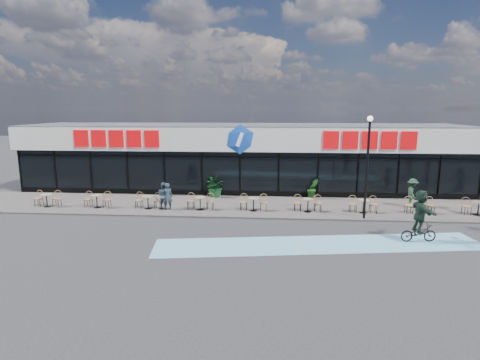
% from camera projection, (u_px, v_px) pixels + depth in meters
% --- Properties ---
extents(ground, '(120.00, 120.00, 0.00)m').
position_uv_depth(ground, '(229.00, 231.00, 17.71)').
color(ground, '#28282B').
rests_on(ground, ground).
extents(sidewalk, '(44.00, 5.00, 0.10)m').
position_uv_depth(sidewalk, '(237.00, 206.00, 22.11)').
color(sidewalk, '#5B5551').
rests_on(sidewalk, ground).
extents(bike_lane, '(14.17, 4.13, 0.01)m').
position_uv_depth(bike_lane, '(319.00, 244.00, 15.95)').
color(bike_lane, '#65A0BF').
rests_on(bike_lane, ground).
extents(building, '(30.60, 6.57, 4.75)m').
position_uv_depth(building, '(243.00, 156.00, 27.00)').
color(building, black).
rests_on(building, ground).
extents(lamp_post, '(0.28, 0.28, 5.26)m').
position_uv_depth(lamp_post, '(368.00, 159.00, 18.87)').
color(lamp_post, black).
rests_on(lamp_post, sidewalk).
extents(bistro_set_0, '(1.54, 0.62, 0.90)m').
position_uv_depth(bistro_set_0, '(48.00, 199.00, 21.76)').
color(bistro_set_0, tan).
rests_on(bistro_set_0, sidewalk).
extents(bistro_set_1, '(1.54, 0.62, 0.90)m').
position_uv_depth(bistro_set_1, '(97.00, 200.00, 21.54)').
color(bistro_set_1, tan).
rests_on(bistro_set_1, sidewalk).
extents(bistro_set_2, '(1.54, 0.62, 0.90)m').
position_uv_depth(bistro_set_2, '(148.00, 200.00, 21.32)').
color(bistro_set_2, tan).
rests_on(bistro_set_2, sidewalk).
extents(bistro_set_3, '(1.54, 0.62, 0.90)m').
position_uv_depth(bistro_set_3, '(200.00, 201.00, 21.10)').
color(bistro_set_3, tan).
rests_on(bistro_set_3, sidewalk).
extents(bistro_set_4, '(1.54, 0.62, 0.90)m').
position_uv_depth(bistro_set_4, '(254.00, 202.00, 20.89)').
color(bistro_set_4, tan).
rests_on(bistro_set_4, sidewalk).
extents(bistro_set_5, '(1.54, 0.62, 0.90)m').
position_uv_depth(bistro_set_5, '(308.00, 203.00, 20.67)').
color(bistro_set_5, tan).
rests_on(bistro_set_5, sidewalk).
extents(bistro_set_6, '(1.54, 0.62, 0.90)m').
position_uv_depth(bistro_set_6, '(363.00, 204.00, 20.45)').
color(bistro_set_6, tan).
rests_on(bistro_set_6, sidewalk).
extents(bistro_set_7, '(1.54, 0.62, 0.90)m').
position_uv_depth(bistro_set_7, '(420.00, 205.00, 20.23)').
color(bistro_set_7, tan).
rests_on(bistro_set_7, sidewalk).
extents(bistro_set_8, '(1.54, 0.62, 0.90)m').
position_uv_depth(bistro_set_8, '(478.00, 206.00, 20.01)').
color(bistro_set_8, tan).
rests_on(bistro_set_8, sidewalk).
extents(potted_plant_left, '(1.21, 1.12, 1.11)m').
position_uv_depth(potted_plant_left, '(213.00, 188.00, 24.18)').
color(potted_plant_left, '#195016').
rests_on(potted_plant_left, sidewalk).
extents(potted_plant_mid, '(1.18, 1.02, 1.30)m').
position_uv_depth(potted_plant_mid, '(215.00, 187.00, 24.04)').
color(potted_plant_mid, '#144820').
rests_on(potted_plant_mid, sidewalk).
extents(potted_plant_right, '(0.81, 0.71, 1.26)m').
position_uv_depth(potted_plant_right, '(313.00, 188.00, 23.70)').
color(potted_plant_right, '#1A4A15').
rests_on(potted_plant_right, sidewalk).
extents(patron_left, '(0.64, 0.51, 1.53)m').
position_uv_depth(patron_left, '(167.00, 196.00, 20.98)').
color(patron_left, '#293841').
rests_on(patron_left, sidewalk).
extents(patron_right, '(0.91, 0.82, 1.53)m').
position_uv_depth(patron_right, '(164.00, 196.00, 21.17)').
color(patron_right, '#344351').
rests_on(patron_right, sidewalk).
extents(pedestrian_b, '(0.76, 1.16, 1.68)m').
position_uv_depth(pedestrian_b, '(412.00, 193.00, 21.49)').
color(pedestrian_b, '#1D3422').
rests_on(pedestrian_b, sidewalk).
extents(cyclist_a, '(1.58, 1.77, 2.30)m').
position_uv_depth(cyclist_a, '(420.00, 217.00, 16.10)').
color(cyclist_a, black).
rests_on(cyclist_a, ground).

